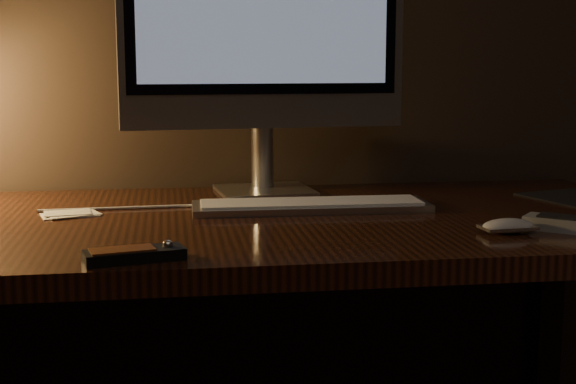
{
  "coord_description": "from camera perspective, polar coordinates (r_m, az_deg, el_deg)",
  "views": [
    {
      "loc": [
        -0.17,
        0.39,
        1.03
      ],
      "look_at": [
        0.04,
        1.73,
        0.81
      ],
      "focal_mm": 50.0,
      "sensor_mm": 36.0,
      "label": 1
    }
  ],
  "objects": [
    {
      "name": "cable",
      "position": [
        1.6,
        -5.37,
        -0.97
      ],
      "size": [
        0.64,
        0.11,
        0.01
      ],
      "primitive_type": "cylinder",
      "rotation": [
        0.0,
        1.57,
        -0.16
      ],
      "color": "white",
      "rests_on": "desk"
    },
    {
      "name": "keyboard",
      "position": [
        1.57,
        1.65,
        -0.94
      ],
      "size": [
        0.46,
        0.14,
        0.02
      ],
      "primitive_type": "cube",
      "rotation": [
        0.0,
        0.0,
        -0.02
      ],
      "color": "silver",
      "rests_on": "desk"
    },
    {
      "name": "desk",
      "position": [
        1.6,
        -2.34,
        -5.8
      ],
      "size": [
        1.6,
        0.75,
        0.75
      ],
      "color": "#36180C",
      "rests_on": "ground"
    },
    {
      "name": "monitor",
      "position": [
        1.75,
        -1.71,
        12.51
      ],
      "size": [
        0.62,
        0.2,
        0.65
      ],
      "rotation": [
        0.0,
        0.0,
        0.1
      ],
      "color": "silver",
      "rests_on": "desk"
    },
    {
      "name": "media_remote",
      "position": [
        1.18,
        -10.88,
        -4.37
      ],
      "size": [
        0.15,
        0.08,
        0.03
      ],
      "rotation": [
        0.0,
        0.0,
        0.24
      ],
      "color": "black",
      "rests_on": "desk"
    },
    {
      "name": "mouse",
      "position": [
        1.4,
        15.37,
        -2.48
      ],
      "size": [
        0.1,
        0.06,
        0.02
      ],
      "primitive_type": "ellipsoid",
      "rotation": [
        0.0,
        0.0,
        0.09
      ],
      "color": "white",
      "rests_on": "desk"
    },
    {
      "name": "papers",
      "position": [
        1.57,
        -15.26,
        -1.52
      ],
      "size": [
        0.12,
        0.09,
        0.01
      ],
      "primitive_type": "cube",
      "rotation": [
        0.0,
        0.0,
        0.26
      ],
      "color": "white",
      "rests_on": "desk"
    }
  ]
}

